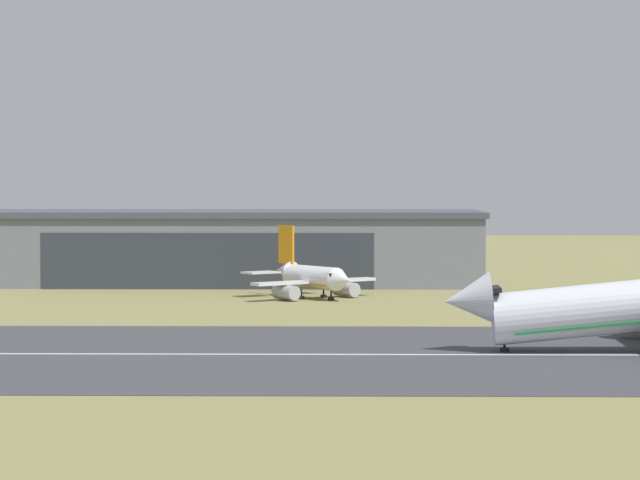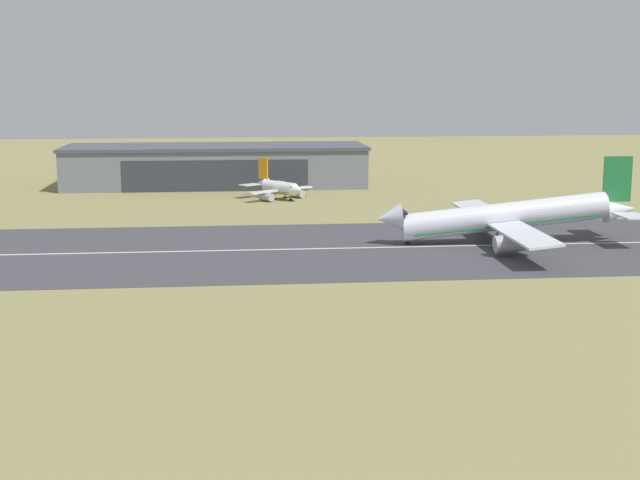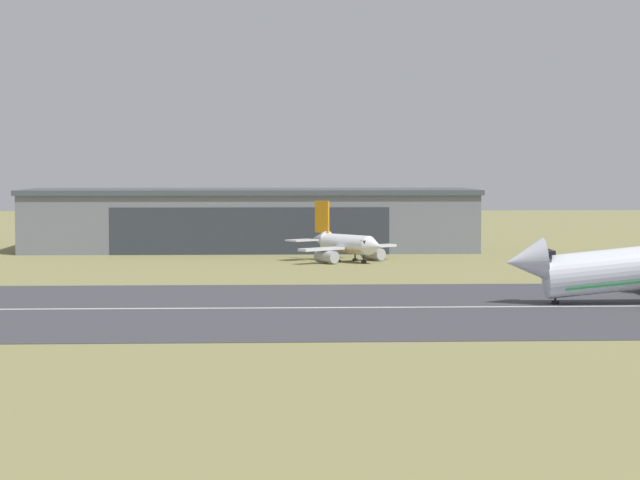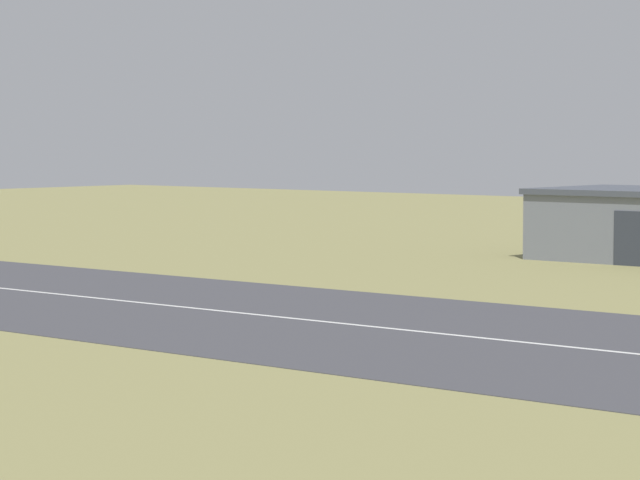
{
  "view_description": "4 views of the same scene",
  "coord_description": "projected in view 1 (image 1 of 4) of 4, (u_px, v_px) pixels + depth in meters",
  "views": [
    {
      "loc": [
        23.8,
        -7.69,
        15.88
      ],
      "look_at": [
        21.94,
        98.44,
        11.61
      ],
      "focal_mm": 85.0,
      "sensor_mm": 36.0,
      "label": 1
    },
    {
      "loc": [
        6.81,
        -21.69,
        29.1
      ],
      "look_at": [
        19.08,
        95.92,
        7.52
      ],
      "focal_mm": 50.0,
      "sensor_mm": 36.0,
      "label": 2
    },
    {
      "loc": [
        6.28,
        -4.8,
        15.3
      ],
      "look_at": [
        11.26,
        107.47,
        8.6
      ],
      "focal_mm": 70.0,
      "sensor_mm": 36.0,
      "label": 3
    },
    {
      "loc": [
        91.89,
        9.67,
        19.14
      ],
      "look_at": [
        12.82,
        102.78,
        10.79
      ],
      "focal_mm": 85.0,
      "sensor_mm": 36.0,
      "label": 4
    }
  ],
  "objects": [
    {
      "name": "hangar_building",
      "position": [
        215.0,
        247.0,
        230.23
      ],
      "size": [
        81.17,
        25.75,
        11.09
      ],
      "color": "slate",
      "rests_on": "ground_plane"
    },
    {
      "name": "runway_centreline",
      "position": [
        84.0,
        354.0,
        136.96
      ],
      "size": [
        425.59,
        0.7,
        0.01
      ],
      "primitive_type": "cube",
      "color": "silver",
      "rests_on": "runway_strip"
    },
    {
      "name": "airplane_parked_centre",
      "position": [
        312.0,
        278.0,
        201.17
      ],
      "size": [
        18.3,
        17.51,
        9.61
      ],
      "color": "silver",
      "rests_on": "ground_plane"
    },
    {
      "name": "runway_strip",
      "position": [
        84.0,
        354.0,
        136.96
      ],
      "size": [
        472.88,
        52.17,
        0.06
      ],
      "primitive_type": "cube",
      "color": "#3D3D42",
      "rests_on": "ground_plane"
    }
  ]
}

